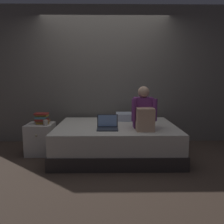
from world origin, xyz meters
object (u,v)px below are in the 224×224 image
at_px(laptop, 107,126).
at_px(mug, 45,123).
at_px(person_sitting, 144,113).
at_px(book_stack, 42,118).
at_px(pillow, 131,116).
at_px(bed, 116,140).
at_px(nightstand, 41,139).

bearing_deg(laptop, mug, 165.23).
relative_size(person_sitting, book_stack, 2.74).
bearing_deg(laptop, book_stack, 160.54).
bearing_deg(person_sitting, pillow, 99.52).
height_order(bed, mug, mug).
relative_size(laptop, book_stack, 1.34).
height_order(book_stack, mug, book_stack).
distance_m(nightstand, mug, 0.36).
distance_m(bed, person_sitting, 0.72).
distance_m(book_stack, mug, 0.16).
bearing_deg(pillow, person_sitting, -80.48).
bearing_deg(person_sitting, laptop, -176.65).
relative_size(pillow, book_stack, 2.34).
height_order(person_sitting, book_stack, person_sitting).
height_order(nightstand, book_stack, book_stack).
relative_size(pillow, mug, 6.22).
distance_m(bed, book_stack, 1.32).
bearing_deg(nightstand, mug, -42.69).
relative_size(bed, laptop, 6.25).
height_order(nightstand, pillow, pillow).
relative_size(laptop, pillow, 0.57).
bearing_deg(mug, person_sitting, -8.52).
distance_m(laptop, mug, 1.06).
relative_size(person_sitting, pillow, 1.17).
xyz_separation_m(laptop, pillow, (0.44, 0.76, 0.01)).
bearing_deg(book_stack, mug, -53.41).
distance_m(pillow, mug, 1.55).
height_order(nightstand, laptop, laptop).
xyz_separation_m(laptop, book_stack, (-1.12, 0.40, 0.05)).
height_order(bed, nightstand, nightstand).
relative_size(nightstand, mug, 5.86).
height_order(nightstand, person_sitting, person_sitting).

